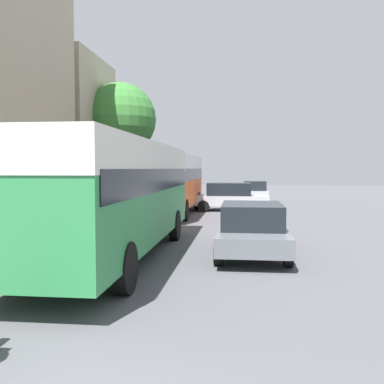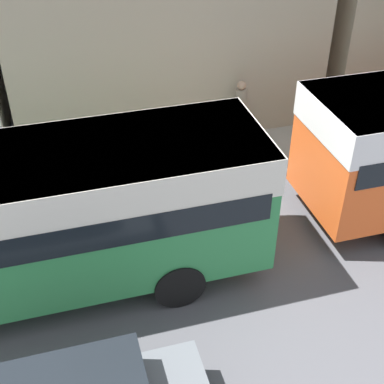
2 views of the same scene
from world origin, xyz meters
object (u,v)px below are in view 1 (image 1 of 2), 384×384
Objects in this scene: car_distant at (229,196)px; pedestrian_near_curb at (62,199)px; bus_lead at (114,184)px; car_far_curb at (255,191)px; bus_following at (170,176)px; car_crossing at (252,228)px.

pedestrian_near_curb is (-6.80, -7.01, 0.30)m from car_distant.
car_far_curb is at bearing 77.91° from bus_lead.
bus_following reaches higher than pedestrian_near_curb.
car_crossing is 0.96× the size of car_distant.
car_distant is (3.02, 2.12, -1.17)m from bus_following.
car_far_curb is at bearing 62.69° from bus_following.
bus_following is 10.29m from car_far_curb.
bus_following is 11.10m from car_crossing.
car_distant reaches higher than car_far_curb.
bus_following is at bearing -117.31° from car_far_curb.
car_crossing is at bearing -34.87° from pedestrian_near_curb.
car_distant is (2.65, 13.25, -1.17)m from bus_lead.
pedestrian_near_curb is (-8.48, -13.98, 0.34)m from car_far_curb.
car_crossing is at bearing 4.35° from car_distant.
pedestrian_near_curb reaches higher than car_distant.
car_distant is at bearing -103.52° from car_far_curb.
car_crossing is at bearing -68.95° from bus_following.
bus_lead is at bearing 13.09° from car_crossing.
bus_following is 2.09× the size of car_distant.
pedestrian_near_curb reaches higher than car_crossing.
bus_following is 6.25m from pedestrian_near_curb.
bus_lead reaches higher than car_distant.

